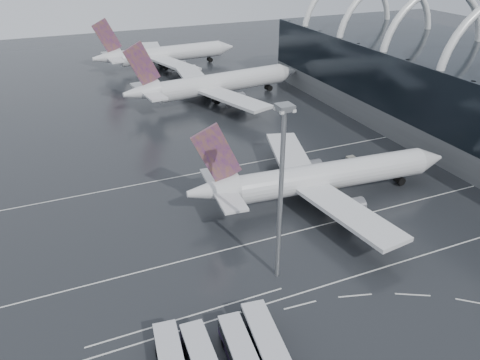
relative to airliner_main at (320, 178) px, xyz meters
name	(u,v)px	position (x,y,z in m)	size (l,w,h in m)	color
ground	(339,271)	(-8.84, -20.32, -4.58)	(420.00, 420.00, 0.00)	black
lane_marking_near	(346,279)	(-8.84, -22.32, -4.58)	(120.00, 0.25, 0.01)	silver
lane_marking_mid	(300,231)	(-8.84, -8.32, -4.58)	(120.00, 0.25, 0.01)	silver
lane_marking_far	(238,165)	(-8.84, 19.68, -4.58)	(120.00, 0.25, 0.01)	silver
bus_bay_line_north	(190,316)	(-32.84, -20.32, -4.58)	(28.00, 0.25, 0.01)	silver
airliner_main	(320,178)	(0.00, 0.00, 0.00)	(54.04, 47.24, 18.29)	silver
airliner_gate_b	(214,85)	(2.27, 63.98, 0.51)	(58.63, 52.36, 20.35)	silver
airliner_gate_c	(165,55)	(-1.18, 108.24, 0.35)	(55.37, 51.02, 19.73)	silver
bus_row_near_c	(243,359)	(-29.76, -31.22, -2.87)	(4.14, 12.86, 3.11)	#23133C
bus_row_near_d	(269,350)	(-26.40, -31.32, -2.70)	(4.88, 14.17, 3.42)	#23133C
floodlight_mast	(282,176)	(-18.01, -17.24, 12.48)	(2.08, 2.08, 27.13)	gray
gse_cart_belly_a	(363,173)	(13.91, 4.52, -4.03)	(2.03, 1.20, 1.11)	#C88F1A
gse_cart_belly_b	(350,158)	(15.81, 11.86, -4.06)	(1.90, 1.12, 1.04)	slate
gse_cart_belly_c	(333,197)	(2.43, -1.38, -4.04)	(1.99, 1.18, 1.09)	#C88F1A
gse_cart_belly_d	(389,159)	(23.60, 7.94, -3.97)	(2.25, 1.33, 1.22)	slate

